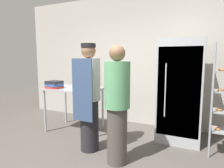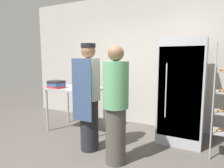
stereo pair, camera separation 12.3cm
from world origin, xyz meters
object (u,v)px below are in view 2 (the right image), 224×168
(donut_box, at_px, (85,86))
(refrigerator, at_px, (182,91))
(binder_stack, at_px, (56,84))
(person_customer, at_px, (116,105))
(blender_pitcher, at_px, (78,81))
(person_baker, at_px, (89,96))

(donut_box, bearing_deg, refrigerator, 10.55)
(binder_stack, height_order, person_customer, person_customer)
(refrigerator, distance_m, blender_pitcher, 2.13)
(binder_stack, xyz_separation_m, person_baker, (1.12, -0.45, -0.07))
(binder_stack, relative_size, person_customer, 0.18)
(donut_box, bearing_deg, person_baker, -51.35)
(person_baker, relative_size, person_customer, 1.03)
(donut_box, relative_size, person_baker, 0.16)
(blender_pitcher, distance_m, binder_stack, 0.47)
(donut_box, relative_size, person_customer, 0.17)
(blender_pitcher, bearing_deg, person_customer, -35.28)
(person_customer, bearing_deg, donut_box, 142.19)
(person_baker, height_order, person_customer, person_baker)
(donut_box, height_order, blender_pitcher, blender_pitcher)
(refrigerator, height_order, blender_pitcher, refrigerator)
(blender_pitcher, xyz_separation_m, person_customer, (1.40, -0.99, -0.17))
(binder_stack, bearing_deg, person_customer, -20.48)
(refrigerator, relative_size, binder_stack, 6.14)
(donut_box, height_order, person_baker, person_baker)
(blender_pitcher, height_order, person_customer, person_customer)
(blender_pitcher, height_order, binder_stack, blender_pitcher)
(person_baker, distance_m, person_customer, 0.61)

